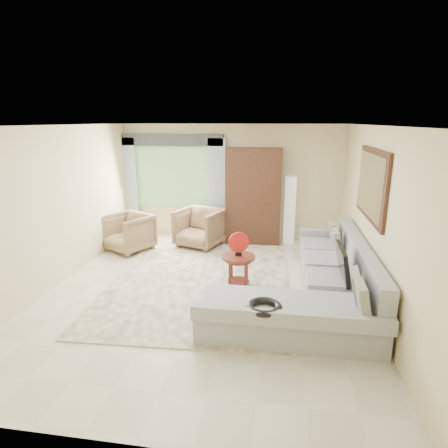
% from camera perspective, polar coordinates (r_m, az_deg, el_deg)
% --- Properties ---
extents(ground, '(6.00, 6.00, 0.00)m').
position_cam_1_polar(ground, '(6.14, -2.85, -10.26)').
color(ground, silver).
rests_on(ground, ground).
extents(area_rug, '(3.18, 4.13, 0.02)m').
position_cam_1_polar(area_rug, '(6.51, -3.58, -8.62)').
color(area_rug, beige).
rests_on(area_rug, ground).
extents(sectional_sofa, '(2.30, 3.46, 0.90)m').
position_cam_1_polar(sectional_sofa, '(5.79, 14.54, -9.34)').
color(sectional_sofa, '#A1A5AA').
rests_on(sectional_sofa, ground).
extents(tv_screen, '(0.14, 0.74, 0.48)m').
position_cam_1_polar(tv_screen, '(5.58, 17.68, -5.72)').
color(tv_screen, black).
rests_on(tv_screen, sectional_sofa).
extents(garden_hose, '(0.43, 0.43, 0.09)m').
position_cam_1_polar(garden_hose, '(4.54, 6.15, -12.48)').
color(garden_hose, black).
rests_on(garden_hose, sectional_sofa).
extents(coffee_table, '(0.55, 0.55, 0.55)m').
position_cam_1_polar(coffee_table, '(6.19, 2.21, -7.12)').
color(coffee_table, '#4C1A14').
rests_on(coffee_table, ground).
extents(red_disc, '(0.33, 0.12, 0.34)m').
position_cam_1_polar(red_disc, '(6.02, 2.25, -2.80)').
color(red_disc, red).
rests_on(red_disc, coffee_table).
extents(armchair_left, '(1.15, 1.16, 0.78)m').
position_cam_1_polar(armchair_left, '(8.12, -14.33, -1.27)').
color(armchair_left, '#A07B57').
rests_on(armchair_left, ground).
extents(armchair_right, '(1.13, 1.15, 0.83)m').
position_cam_1_polar(armchair_right, '(8.15, -3.74, -0.59)').
color(armchair_right, '#9A7C54').
rests_on(armchair_right, ground).
extents(potted_plant, '(0.63, 0.58, 0.59)m').
position_cam_1_polar(potted_plant, '(9.15, -13.71, 0.03)').
color(potted_plant, '#999999').
rests_on(potted_plant, ground).
extents(armoire, '(1.20, 0.55, 2.10)m').
position_cam_1_polar(armoire, '(8.32, 4.54, 4.23)').
color(armoire, black).
rests_on(armoire, ground).
extents(floor_lamp, '(0.24, 0.24, 1.50)m').
position_cam_1_polar(floor_lamp, '(8.42, 9.96, 2.10)').
color(floor_lamp, silver).
rests_on(floor_lamp, ground).
extents(window, '(1.80, 0.04, 1.40)m').
position_cam_1_polar(window, '(8.84, -7.76, 7.11)').
color(window, '#669E59').
rests_on(window, wall_back).
extents(curtain_left, '(0.40, 0.08, 2.30)m').
position_cam_1_polar(curtain_left, '(9.15, -14.21, 5.47)').
color(curtain_left, '#9EB7CC').
rests_on(curtain_left, ground).
extents(curtain_right, '(0.40, 0.08, 2.30)m').
position_cam_1_polar(curtain_right, '(8.56, -1.07, 5.28)').
color(curtain_right, '#9EB7CC').
rests_on(curtain_right, ground).
extents(valance, '(2.40, 0.12, 0.26)m').
position_cam_1_polar(valance, '(8.69, -8.10, 12.59)').
color(valance, '#1E232D').
rests_on(valance, wall_back).
extents(wall_mirror, '(0.05, 1.70, 1.05)m').
position_cam_1_polar(wall_mirror, '(5.99, 21.53, 5.60)').
color(wall_mirror, black).
rests_on(wall_mirror, wall_right).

